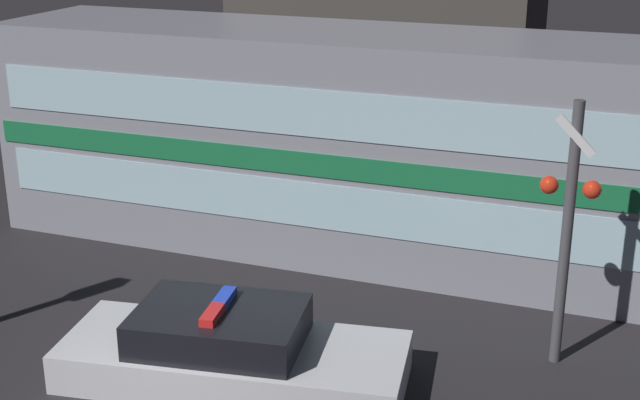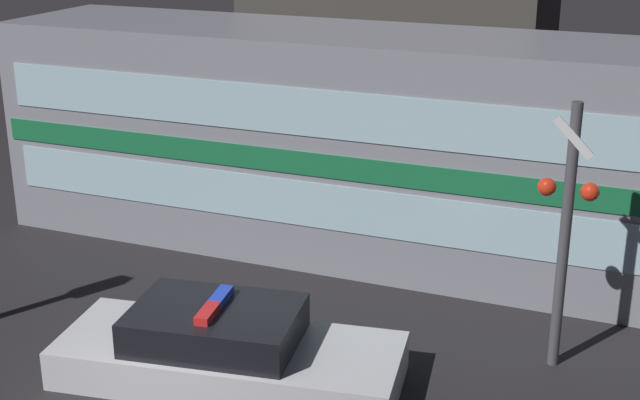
{
  "view_description": "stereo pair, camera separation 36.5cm",
  "coord_description": "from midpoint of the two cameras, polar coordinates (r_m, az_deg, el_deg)",
  "views": [
    {
      "loc": [
        5.57,
        -7.97,
        6.7
      ],
      "look_at": [
        0.76,
        4.8,
        1.89
      ],
      "focal_mm": 50.0,
      "sensor_mm": 36.0,
      "label": 1
    },
    {
      "loc": [
        5.91,
        -7.84,
        6.7
      ],
      "look_at": [
        0.76,
        4.8,
        1.89
      ],
      "focal_mm": 50.0,
      "sensor_mm": 36.0,
      "label": 2
    }
  ],
  "objects": [
    {
      "name": "crossing_signal_near",
      "position": [
        12.99,
        14.79,
        -1.42
      ],
      "size": [
        0.84,
        0.37,
        3.98
      ],
      "color": "#4C4C51",
      "rests_on": "ground_plane"
    },
    {
      "name": "police_car",
      "position": [
        12.95,
        -6.6,
        -9.64
      ],
      "size": [
        5.13,
        2.58,
        1.21
      ],
      "rotation": [
        0.0,
        0.0,
        0.15
      ],
      "color": "silver",
      "rests_on": "ground_plane"
    },
    {
      "name": "train",
      "position": [
        16.74,
        3.6,
        3.43
      ],
      "size": [
        15.25,
        3.13,
        4.2
      ],
      "color": "gray",
      "rests_on": "ground_plane"
    }
  ]
}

